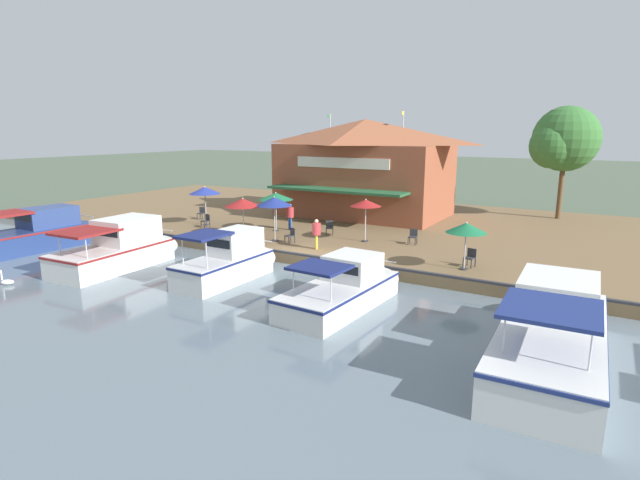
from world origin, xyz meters
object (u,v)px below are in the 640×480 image
Objects in this scene: cafe_chair_mid_patio at (201,212)px; motorboat_far_downstream at (232,260)px; patio_umbrella_back_row at (466,228)px; swan at (7,282)px; waterfront_restaurant at (364,167)px; motorboat_outer_channel at (44,233)px; cafe_chair_beside_entrance at (470,257)px; cafe_chair_far_corner_seat at (291,235)px; motorboat_mid_row at (124,248)px; tree_behind_restaurant at (563,141)px; patio_umbrella_far_corner at (243,203)px; cafe_chair_facing_river at (330,227)px; motorboat_second_along at (554,329)px; patio_umbrella_mid_patio_left at (276,196)px; patio_umbrella_mid_patio_right at (205,190)px; cafe_chair_back_row_seat at (206,220)px; patio_umbrella_near_quay_edge at (274,201)px; cafe_chair_under_first_umbrella at (413,236)px; patio_umbrella_by_entrance at (366,203)px; person_at_quay_edge at (290,214)px; person_mid_patio at (316,231)px; motorboat_distant_upstream at (348,287)px.

cafe_chair_mid_patio is 13.47m from motorboat_far_downstream.
swan is at bearing -57.60° from patio_umbrella_back_row.
waterfront_restaurant reaches higher than motorboat_outer_channel.
cafe_chair_beside_entrance is 1.23× the size of swan.
cafe_chair_far_corner_seat is 5.62m from motorboat_far_downstream.
tree_behind_restaurant reaches higher than motorboat_mid_row.
tree_behind_restaurant reaches higher than waterfront_restaurant.
patio_umbrella_far_corner reaches higher than cafe_chair_facing_river.
motorboat_second_along is at bearing 89.28° from motorboat_mid_row.
patio_umbrella_far_corner is at bearing -111.48° from motorboat_second_along.
waterfront_restaurant is 8.78m from patio_umbrella_mid_patio_left.
patio_umbrella_mid_patio_right is 2.03m from cafe_chair_back_row_seat.
patio_umbrella_mid_patio_right is 5.28m from patio_umbrella_mid_patio_left.
waterfront_restaurant is 15.38m from cafe_chair_beside_entrance.
patio_umbrella_far_corner is 4.36m from cafe_chair_back_row_seat.
tree_behind_restaurant is at bearing 120.94° from cafe_chair_mid_patio.
tree_behind_restaurant is at bearing 141.24° from patio_umbrella_near_quay_edge.
cafe_chair_under_first_umbrella and cafe_chair_beside_entrance have the same top height.
motorboat_far_downstream is at bearing -58.97° from cafe_chair_beside_entrance.
patio_umbrella_by_entrance is at bearing -31.77° from tree_behind_restaurant.
patio_umbrella_far_corner is (2.37, -0.69, -0.15)m from patio_umbrella_mid_patio_left.
waterfront_restaurant is 4.72× the size of patio_umbrella_mid_patio_right.
cafe_chair_facing_river is (-1.45, 8.66, -1.84)m from patio_umbrella_mid_patio_right.
tree_behind_restaurant is at bearing 136.55° from patio_umbrella_far_corner.
motorboat_outer_channel is (8.88, -16.44, -1.83)m from patio_umbrella_by_entrance.
cafe_chair_facing_river is at bearing 178.23° from motorboat_far_downstream.
cafe_chair_back_row_seat is at bearing -68.30° from person_at_quay_edge.
cafe_chair_under_first_umbrella is 1.23× the size of swan.
patio_umbrella_mid_patio_right is at bearing -102.35° from person_mid_patio.
cafe_chair_far_corner_seat is at bearing -89.39° from cafe_chair_beside_entrance.
waterfront_restaurant is 2.11× the size of motorboat_far_downstream.
patio_umbrella_back_row is at bearing 87.43° from patio_umbrella_near_quay_edge.
cafe_chair_beside_entrance is 8.00m from person_mid_patio.
cafe_chair_far_corner_seat is at bearing -13.62° from cafe_chair_facing_river.
person_mid_patio reaches higher than cafe_chair_under_first_umbrella.
patio_umbrella_near_quay_edge reaches higher than motorboat_far_downstream.
motorboat_far_downstream is at bearing -95.56° from motorboat_second_along.
cafe_chair_beside_entrance is 16.93m from tree_behind_restaurant.
motorboat_mid_row is at bearing 88.07° from motorboat_outer_channel.
patio_umbrella_far_corner is 2.74× the size of cafe_chair_under_first_umbrella.
motorboat_second_along is 1.17× the size of tree_behind_restaurant.
patio_umbrella_mid_patio_left is at bearing -37.97° from person_at_quay_edge.
patio_umbrella_back_row is 7.90m from person_mid_patio.
patio_umbrella_back_row reaches higher than motorboat_far_downstream.
patio_umbrella_mid_patio_left is at bearing 161.54° from motorboat_mid_row.
person_mid_patio is 0.23× the size of motorboat_mid_row.
motorboat_distant_upstream reaches higher than cafe_chair_beside_entrance.
cafe_chair_under_first_umbrella is at bearing 147.80° from motorboat_far_downstream.
patio_umbrella_mid_patio_left is 1.47× the size of person_at_quay_edge.
cafe_chair_mid_patio is at bearing -107.33° from person_mid_patio.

